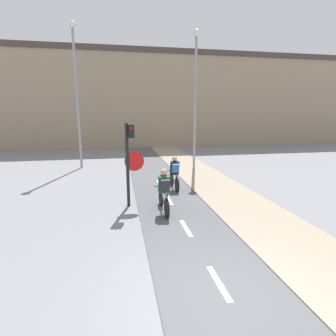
{
  "coord_description": "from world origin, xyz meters",
  "views": [
    {
      "loc": [
        -1.77,
        -3.7,
        3.18
      ],
      "look_at": [
        0.0,
        5.76,
        1.2
      ],
      "focal_mm": 28.0,
      "sensor_mm": 36.0,
      "label": 1
    }
  ],
  "objects_px": {
    "traffic_light_pole": "(130,155)",
    "cyclist_near": "(164,192)",
    "street_lamp_sidewalk": "(195,88)",
    "street_lamp_far": "(76,84)",
    "cyclist_far": "(175,173)"
  },
  "relations": [
    {
      "from": "street_lamp_far",
      "to": "street_lamp_sidewalk",
      "type": "height_order",
      "value": "street_lamp_far"
    },
    {
      "from": "traffic_light_pole",
      "to": "cyclist_near",
      "type": "relative_size",
      "value": 1.62
    },
    {
      "from": "traffic_light_pole",
      "to": "cyclist_far",
      "type": "relative_size",
      "value": 1.68
    },
    {
      "from": "street_lamp_sidewalk",
      "to": "cyclist_far",
      "type": "height_order",
      "value": "street_lamp_sidewalk"
    },
    {
      "from": "street_lamp_far",
      "to": "cyclist_near",
      "type": "distance_m",
      "value": 9.92
    },
    {
      "from": "street_lamp_sidewalk",
      "to": "cyclist_near",
      "type": "height_order",
      "value": "street_lamp_sidewalk"
    },
    {
      "from": "street_lamp_sidewalk",
      "to": "cyclist_near",
      "type": "distance_m",
      "value": 8.15
    },
    {
      "from": "street_lamp_sidewalk",
      "to": "cyclist_far",
      "type": "distance_m",
      "value": 5.86
    },
    {
      "from": "traffic_light_pole",
      "to": "cyclist_near",
      "type": "distance_m",
      "value": 1.73
    },
    {
      "from": "street_lamp_far",
      "to": "traffic_light_pole",
      "type": "bearing_deg",
      "value": -70.35
    },
    {
      "from": "cyclist_near",
      "to": "traffic_light_pole",
      "type": "bearing_deg",
      "value": 140.43
    },
    {
      "from": "traffic_light_pole",
      "to": "street_lamp_far",
      "type": "bearing_deg",
      "value": 109.65
    },
    {
      "from": "street_lamp_far",
      "to": "cyclist_far",
      "type": "relative_size",
      "value": 4.75
    },
    {
      "from": "street_lamp_far",
      "to": "cyclist_far",
      "type": "bearing_deg",
      "value": -50.61
    },
    {
      "from": "cyclist_far",
      "to": "street_lamp_far",
      "type": "bearing_deg",
      "value": 129.39
    }
  ]
}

